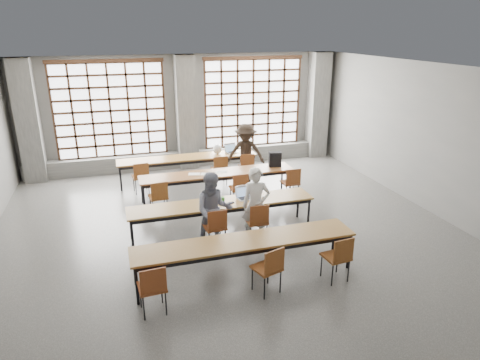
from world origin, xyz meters
name	(u,v)px	position (x,y,z in m)	size (l,w,h in m)	color
floor	(233,238)	(0.00, 0.00, 0.00)	(11.00, 11.00, 0.00)	#4B4B49
ceiling	(232,71)	(0.00, 0.00, 3.50)	(11.00, 11.00, 0.00)	silver
wall_back	(185,111)	(0.00, 5.50, 1.75)	(10.00, 10.00, 0.00)	#61615E
wall_front	(412,344)	(0.00, -5.50, 1.75)	(10.00, 10.00, 0.00)	#61615E
wall_right	(439,142)	(5.00, 0.00, 1.75)	(11.00, 11.00, 0.00)	#61615E
column_left	(28,122)	(-4.50, 5.22, 1.75)	(0.60, 0.55, 3.50)	#50504E
column_mid	(186,113)	(0.00, 5.22, 1.75)	(0.60, 0.55, 3.50)	#50504E
column_right	(318,106)	(4.50, 5.22, 1.75)	(0.60, 0.55, 3.50)	#50504E
window_left	(110,111)	(-2.25, 5.42, 1.90)	(3.32, 0.12, 3.00)	white
window_right	(253,103)	(2.25, 5.42, 1.90)	(3.32, 0.12, 3.00)	white
sill_ledge	(188,158)	(0.00, 5.30, 0.25)	(9.80, 0.35, 0.50)	#50504E
desk_row_a	(188,159)	(-0.24, 3.89, 0.66)	(4.00, 0.70, 0.73)	brown
desk_row_b	(218,175)	(0.24, 2.28, 0.66)	(4.00, 0.70, 0.73)	brown
desk_row_c	(222,205)	(-0.15, 0.31, 0.66)	(4.00, 0.70, 0.73)	brown
desk_row_d	(245,243)	(-0.19, -1.48, 0.66)	(4.00, 0.70, 0.73)	brown
chair_back_left	(141,174)	(-1.64, 3.26, 0.54)	(0.46, 0.47, 0.88)	brown
chair_back_mid	(220,167)	(0.55, 3.26, 0.54)	(0.43, 0.43, 0.88)	brown
chair_back_right	(247,165)	(1.35, 3.26, 0.54)	(0.47, 0.47, 0.88)	brown
chair_mid_left	(159,195)	(-1.35, 1.65, 0.54)	(0.46, 0.46, 0.88)	brown
chair_mid_centre	(239,186)	(0.64, 1.65, 0.54)	(0.43, 0.43, 0.88)	brown
chair_mid_right	(291,180)	(2.04, 1.65, 0.54)	(0.42, 0.43, 0.88)	brown
chair_front_left	(216,224)	(-0.45, -0.31, 0.54)	(0.45, 0.45, 0.88)	brown
chair_front_right	(258,219)	(0.44, -0.31, 0.54)	(0.43, 0.44, 0.88)	brown
chair_near_left	(153,285)	(-1.89, -2.11, 0.54)	(0.45, 0.45, 0.88)	brown
chair_near_mid	(270,266)	(0.03, -2.10, 0.54)	(0.53, 0.53, 0.88)	brown
chair_near_right	(339,254)	(1.31, -2.10, 0.54)	(0.46, 0.47, 0.88)	brown
student_male	(256,205)	(0.45, -0.19, 0.80)	(0.58, 0.38, 1.59)	silver
student_female	(214,210)	(-0.45, -0.19, 0.79)	(0.77, 0.60, 1.58)	#171D45
student_back	(246,153)	(1.36, 3.39, 0.85)	(1.09, 0.63, 1.69)	black
laptop_front	(244,195)	(0.39, 0.42, 0.79)	(0.40, 0.35, 0.26)	#B9BABF
laptop_back	(231,150)	(1.09, 4.00, 0.79)	(0.41, 0.37, 0.26)	#AAAAAE
mouse	(264,197)	(0.80, 0.29, 0.75)	(0.10, 0.06, 0.04)	silver
green_box	(219,199)	(-0.20, 0.39, 0.78)	(0.25, 0.09, 0.09)	#37882C
phone	(231,203)	(0.03, 0.21, 0.74)	(0.13, 0.06, 0.01)	black
paper_sheet_a	(194,174)	(-0.36, 2.33, 0.73)	(0.30, 0.21, 0.00)	white
paper_sheet_b	(207,174)	(-0.06, 2.23, 0.73)	(0.30, 0.21, 0.00)	silver
paper_sheet_c	(221,172)	(0.34, 2.28, 0.73)	(0.30, 0.21, 0.00)	white
backpack	(275,159)	(1.84, 2.33, 0.93)	(0.32, 0.20, 0.40)	black
plastic_bag	(217,149)	(0.66, 3.94, 0.87)	(0.26, 0.21, 0.29)	silver
red_pouch	(152,284)	(-1.89, -2.03, 0.50)	(0.20, 0.08, 0.06)	#A32114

